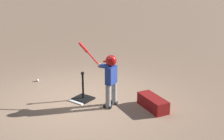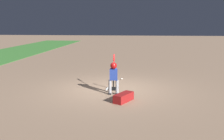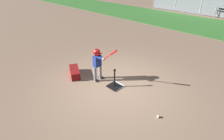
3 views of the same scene
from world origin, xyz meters
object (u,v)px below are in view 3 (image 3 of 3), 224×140
Objects in this scene: batting_tee at (114,85)px; baseball at (158,117)px; batter_child at (98,61)px; bleachers_center at (175,2)px; equipment_bag at (75,72)px.

batting_tee is 9.26× the size of baseball.
batter_child is at bearing 177.06° from baseball.
batter_child is 2.67m from baseball.
baseball is at bearing -63.97° from bleachers_center.
batting_tee is 0.82× the size of equipment_bag.
batting_tee is 0.49× the size of batter_child.
baseball is 3.46m from equipment_bag.
batter_child is (-0.73, -0.08, 0.68)m from batting_tee.
baseball is 0.02× the size of bleachers_center.
batter_child is at bearing -72.24° from bleachers_center.
equipment_bag is at bearing -162.54° from batting_tee.
batter_child is 1.66× the size of equipment_bag.
bleachers_center is 15.82m from equipment_bag.
batting_tee reaches higher than equipment_bag.
bleachers_center reaches higher than equipment_bag.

